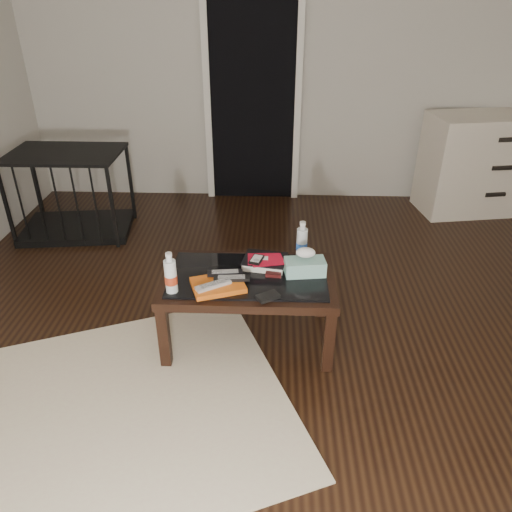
{
  "coord_description": "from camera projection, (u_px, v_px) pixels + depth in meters",
  "views": [
    {
      "loc": [
        -0.19,
        -2.27,
        1.98
      ],
      "look_at": [
        -0.28,
        0.24,
        0.55
      ],
      "focal_mm": 35.0,
      "sensor_mm": 36.0,
      "label": 1
    }
  ],
  "objects": [
    {
      "name": "dresser",
      "position": [
        490.0,
        164.0,
        4.6
      ],
      "size": [
        1.27,
        0.69,
        0.9
      ],
      "rotation": [
        0.0,
        0.0,
        0.16
      ],
      "color": "beige",
      "rests_on": "ground"
    },
    {
      "name": "doorway",
      "position": [
        253.0,
        92.0,
        4.59
      ],
      "size": [
        0.9,
        0.08,
        2.07
      ],
      "color": "black",
      "rests_on": "ground"
    },
    {
      "name": "pet_crate",
      "position": [
        74.0,
        207.0,
        4.28
      ],
      "size": [
        0.96,
        0.7,
        0.71
      ],
      "rotation": [
        0.0,
        0.0,
        0.12
      ],
      "color": "black",
      "rests_on": "ground"
    },
    {
      "name": "tissue_box",
      "position": [
        305.0,
        267.0,
        2.87
      ],
      "size": [
        0.24,
        0.15,
        0.09
      ],
      "primitive_type": "cube",
      "rotation": [
        0.0,
        0.0,
        0.13
      ],
      "color": "teal",
      "rests_on": "coffee_table"
    },
    {
      "name": "water_bottle_left",
      "position": [
        170.0,
        272.0,
        2.67
      ],
      "size": [
        0.08,
        0.08,
        0.24
      ],
      "primitive_type": "cylinder",
      "rotation": [
        0.0,
        0.0,
        -0.19
      ],
      "color": "white",
      "rests_on": "coffee_table"
    },
    {
      "name": "water_bottle_right",
      "position": [
        302.0,
        240.0,
        3.0
      ],
      "size": [
        0.08,
        0.08,
        0.24
      ],
      "primitive_type": "cylinder",
      "rotation": [
        0.0,
        0.0,
        0.16
      ],
      "color": "silver",
      "rests_on": "coffee_table"
    },
    {
      "name": "textbook",
      "position": [
        265.0,
        262.0,
        2.96
      ],
      "size": [
        0.28,
        0.24,
        0.05
      ],
      "primitive_type": "cube",
      "rotation": [
        0.0,
        0.0,
        -0.17
      ],
      "color": "black",
      "rests_on": "coffee_table"
    },
    {
      "name": "flip_phone",
      "position": [
        274.0,
        274.0,
        2.86
      ],
      "size": [
        0.09,
        0.06,
        0.02
      ],
      "primitive_type": "cube",
      "rotation": [
        0.0,
        0.0,
        -0.1
      ],
      "color": "black",
      "rests_on": "coffee_table"
    },
    {
      "name": "magazines",
      "position": [
        218.0,
        285.0,
        2.75
      ],
      "size": [
        0.33,
        0.29,
        0.03
      ],
      "primitive_type": "cube",
      "rotation": [
        0.0,
        0.0,
        0.34
      ],
      "color": "#D45C14",
      "rests_on": "coffee_table"
    },
    {
      "name": "room_shell",
      "position": [
        320.0,
        69.0,
        2.14
      ],
      "size": [
        5.0,
        5.0,
        5.0
      ],
      "color": "#B7B3A9",
      "rests_on": "ground"
    },
    {
      "name": "ground",
      "position": [
        302.0,
        358.0,
        2.94
      ],
      "size": [
        5.0,
        5.0,
        0.0
      ],
      "primitive_type": "plane",
      "color": "black",
      "rests_on": "ground"
    },
    {
      "name": "ipod",
      "position": [
        257.0,
        259.0,
        2.91
      ],
      "size": [
        0.09,
        0.12,
        0.02
      ],
      "primitive_type": "cube",
      "rotation": [
        0.0,
        0.0,
        -0.29
      ],
      "color": "black",
      "rests_on": "dvd_mailers"
    },
    {
      "name": "remote_silver",
      "position": [
        213.0,
        285.0,
        2.71
      ],
      "size": [
        0.2,
        0.15,
        0.02
      ],
      "primitive_type": "cube",
      "rotation": [
        0.0,
        0.0,
        0.56
      ],
      "color": "#9FA0A4",
      "rests_on": "magazines"
    },
    {
      "name": "remote_black_front",
      "position": [
        232.0,
        278.0,
        2.77
      ],
      "size": [
        0.2,
        0.07,
        0.02
      ],
      "primitive_type": "cube",
      "rotation": [
        0.0,
        0.0,
        0.08
      ],
      "color": "black",
      "rests_on": "magazines"
    },
    {
      "name": "remote_black_back",
      "position": [
        225.0,
        273.0,
        2.82
      ],
      "size": [
        0.2,
        0.07,
        0.02
      ],
      "primitive_type": "cube",
      "rotation": [
        0.0,
        0.0,
        0.12
      ],
      "color": "black",
      "rests_on": "magazines"
    },
    {
      "name": "coffee_table",
      "position": [
        248.0,
        284.0,
        2.91
      ],
      "size": [
        1.0,
        0.6,
        0.46
      ],
      "color": "black",
      "rests_on": "ground"
    },
    {
      "name": "dvd_mailers",
      "position": [
        264.0,
        259.0,
        2.94
      ],
      "size": [
        0.2,
        0.15,
        0.01
      ],
      "primitive_type": "cube",
      "rotation": [
        0.0,
        0.0,
        0.06
      ],
      "color": "#B30B23",
      "rests_on": "textbook"
    },
    {
      "name": "wallet",
      "position": [
        268.0,
        297.0,
        2.66
      ],
      "size": [
        0.14,
        0.12,
        0.02
      ],
      "primitive_type": "cube",
      "rotation": [
        0.0,
        0.0,
        0.56
      ],
      "color": "black",
      "rests_on": "coffee_table"
    },
    {
      "name": "rug",
      "position": [
        90.0,
        419.0,
        2.53
      ],
      "size": [
        2.42,
        2.14,
        0.01
      ],
      "primitive_type": "cube",
      "rotation": [
        0.0,
        0.0,
        0.39
      ],
      "color": "beige",
      "rests_on": "ground"
    }
  ]
}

